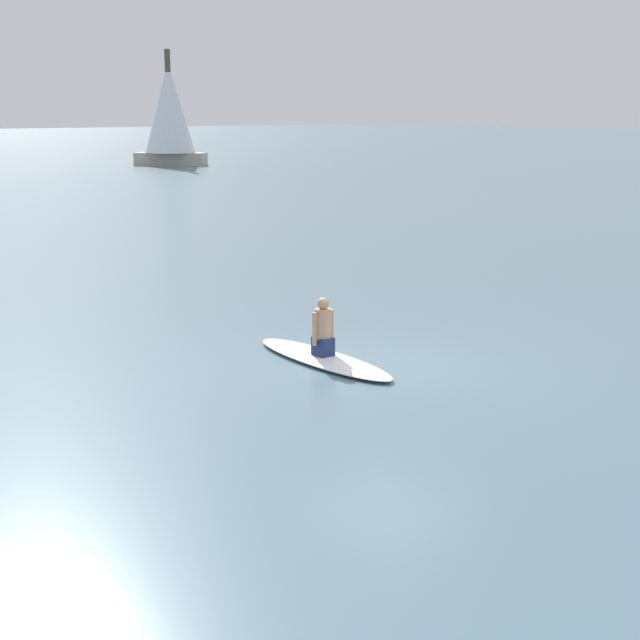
{
  "coord_description": "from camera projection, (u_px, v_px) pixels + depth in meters",
  "views": [
    {
      "loc": [
        -9.25,
        10.75,
        3.8
      ],
      "look_at": [
        1.16,
        0.36,
        0.58
      ],
      "focal_mm": 53.42,
      "sensor_mm": 36.0,
      "label": 1
    }
  ],
  "objects": [
    {
      "name": "surfboard",
      "position": [
        323.0,
        358.0,
        14.78
      ],
      "size": [
        3.3,
        1.25,
        0.11
      ],
      "primitive_type": "ellipsoid",
      "rotation": [
        0.0,
        0.0,
        2.99
      ],
      "color": "white",
      "rests_on": "ground"
    },
    {
      "name": "sailboat_far_right",
      "position": [
        169.0,
        112.0,
        67.95
      ],
      "size": [
        5.06,
        4.97,
        8.13
      ],
      "rotation": [
        0.0,
        0.0,
        -2.53
      ],
      "color": "#B2A893",
      "rests_on": "ground"
    },
    {
      "name": "ground_plane",
      "position": [
        390.0,
        364.0,
        14.63
      ],
      "size": [
        400.0,
        400.0,
        0.0
      ],
      "primitive_type": "plane",
      "color": "slate"
    },
    {
      "name": "person_paddler",
      "position": [
        323.0,
        329.0,
        14.68
      ],
      "size": [
        0.33,
        0.4,
        0.91
      ],
      "rotation": [
        0.0,
        0.0,
        2.99
      ],
      "color": "navy",
      "rests_on": "surfboard"
    }
  ]
}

